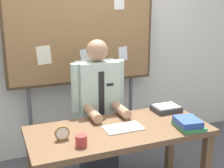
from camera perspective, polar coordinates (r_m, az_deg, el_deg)
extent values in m
cube|color=silver|center=(3.58, -6.54, 8.27)|extent=(6.40, 0.08, 2.70)
cube|color=brown|center=(2.61, 1.37, -8.87)|extent=(1.55, 0.70, 0.05)
cube|color=brown|center=(3.31, 10.92, -10.74)|extent=(0.07, 0.07, 0.69)
cube|color=#2D2D33|center=(3.29, -2.58, -13.10)|extent=(0.34, 0.30, 0.44)
cube|color=#B2CCBC|center=(3.04, -2.72, -2.95)|extent=(0.40, 0.22, 0.78)
sphere|color=#A87A5B|center=(2.93, -2.84, 6.40)|extent=(0.21, 0.21, 0.21)
cylinder|color=#B2CCBC|center=(2.92, -6.89, -0.77)|extent=(0.09, 0.09, 0.48)
cylinder|color=#B2CCBC|center=(3.06, 1.43, 0.13)|extent=(0.09, 0.09, 0.48)
cylinder|color=#A87A5B|center=(2.78, -3.65, -5.62)|extent=(0.09, 0.30, 0.09)
cylinder|color=#A87A5B|center=(2.88, 1.66, -4.88)|extent=(0.09, 0.30, 0.09)
cube|color=black|center=(2.92, -1.99, -2.51)|extent=(0.06, 0.01, 0.51)
cube|color=black|center=(2.92, -0.35, -0.12)|extent=(0.07, 0.01, 0.02)
cube|color=#4C3823|center=(3.37, -5.67, 10.15)|extent=(1.69, 0.05, 1.20)
cube|color=olive|center=(3.36, -5.61, 10.13)|extent=(1.63, 0.04, 1.14)
cylinder|color=#59595E|center=(3.53, -15.12, -7.32)|extent=(0.04, 0.04, 0.92)
cylinder|color=#59595E|center=(3.85, 3.50, -4.86)|extent=(0.04, 0.04, 0.92)
cube|color=white|center=(3.54, 2.09, 5.76)|extent=(0.12, 0.00, 0.17)
cube|color=white|center=(3.38, -4.92, 5.56)|extent=(0.15, 0.00, 0.14)
cube|color=white|center=(3.47, 1.36, 15.02)|extent=(0.13, 0.00, 0.14)
cube|color=#F4EFCC|center=(3.27, -12.76, 5.33)|extent=(0.16, 0.00, 0.21)
cube|color=#337F47|center=(2.68, 14.34, -7.74)|extent=(0.23, 0.27, 0.03)
cube|color=#2D4C99|center=(2.66, 14.14, -6.92)|extent=(0.22, 0.25, 0.05)
cube|color=white|center=(2.59, 2.15, -8.31)|extent=(0.33, 0.19, 0.01)
cylinder|color=olive|center=(2.40, -9.44, -9.14)|extent=(0.12, 0.02, 0.12)
cylinder|color=white|center=(2.39, -9.36, -9.26)|extent=(0.10, 0.00, 0.10)
cube|color=olive|center=(2.42, -9.38, -10.26)|extent=(0.08, 0.04, 0.01)
cylinder|color=#B23833|center=(2.30, -5.84, -10.62)|extent=(0.09, 0.09, 0.09)
cube|color=#333338|center=(3.02, 10.22, -4.61)|extent=(0.26, 0.20, 0.05)
cube|color=#F4EFCC|center=(3.01, 10.24, -4.09)|extent=(0.22, 0.17, 0.01)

